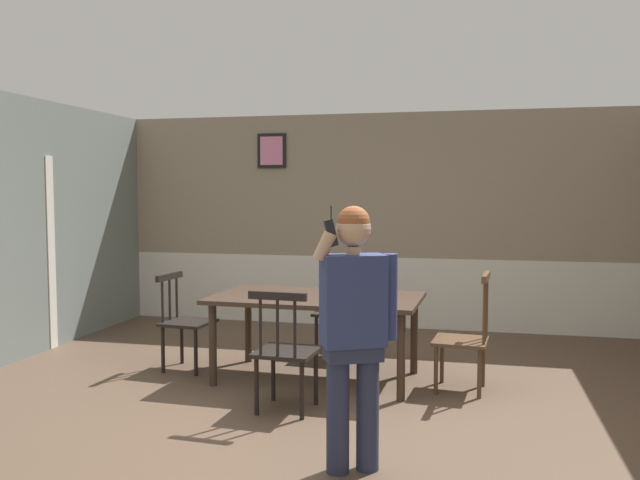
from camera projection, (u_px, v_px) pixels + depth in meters
name	position (u px, v px, depth m)	size (l,w,h in m)	color
ground_plane	(310.00, 416.00, 5.04)	(7.73, 7.73, 0.00)	brown
room_back_partition	(376.00, 225.00, 8.36)	(6.69, 0.17, 2.69)	gray
dining_table	(317.00, 304.00, 5.99)	(1.91, 1.12, 0.77)	#38281E
chair_near_window	(185.00, 321.00, 6.35)	(0.47, 0.47, 0.93)	black
chair_by_doorway	(285.00, 351.00, 5.12)	(0.48, 0.48, 0.97)	black
chair_at_table_head	(465.00, 337.00, 5.66)	(0.49, 0.49, 1.03)	#513823
chair_opposite_corner	(340.00, 310.00, 6.89)	(0.51, 0.51, 0.98)	#2D2319
person_figure	(354.00, 322.00, 3.99)	(0.48, 0.35, 1.63)	#282E49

